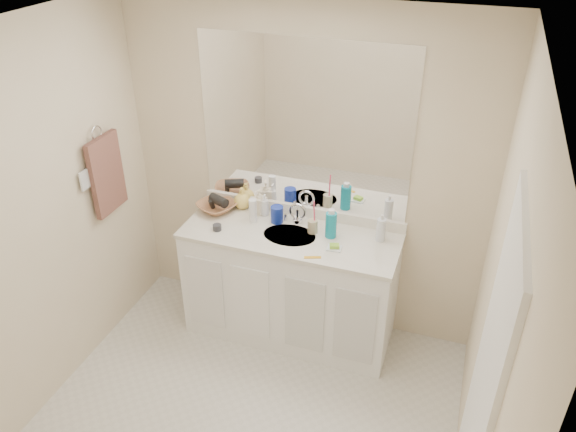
{
  "coord_description": "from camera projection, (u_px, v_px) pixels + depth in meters",
  "views": [
    {
      "loc": [
        1.06,
        -2.08,
        2.97
      ],
      "look_at": [
        0.0,
        0.97,
        1.05
      ],
      "focal_mm": 35.0,
      "sensor_mm": 36.0,
      "label": 1
    }
  ],
  "objects": [
    {
      "name": "extra_white_bottle",
      "position": [
        253.0,
        211.0,
        3.98
      ],
      "size": [
        0.06,
        0.06,
        0.18
      ],
      "primitive_type": "cylinder",
      "rotation": [
        0.0,
        0.0,
        0.01
      ],
      "color": "white",
      "rests_on": "countertop"
    },
    {
      "name": "mirror",
      "position": [
        304.0,
        128.0,
        3.76
      ],
      "size": [
        1.48,
        0.01,
        1.2
      ],
      "primitive_type": "cube",
      "color": "white",
      "rests_on": "wall_back"
    },
    {
      "name": "dark_jar",
      "position": [
        217.0,
        227.0,
        3.92
      ],
      "size": [
        0.08,
        0.08,
        0.04
      ],
      "primitive_type": "cylinder",
      "rotation": [
        0.0,
        0.0,
        -0.41
      ],
      "color": "#2B2C31",
      "rests_on": "countertop"
    },
    {
      "name": "blue_mug",
      "position": [
        277.0,
        214.0,
        3.99
      ],
      "size": [
        0.1,
        0.1,
        0.12
      ],
      "primitive_type": "cylinder",
      "rotation": [
        0.0,
        0.0,
        0.15
      ],
      "color": "#162B99",
      "rests_on": "countertop"
    },
    {
      "name": "soap_bottle_cream",
      "position": [
        259.0,
        201.0,
        4.09
      ],
      "size": [
        0.11,
        0.11,
        0.19
      ],
      "primitive_type": "imported",
      "rotation": [
        0.0,
        0.0,
        -0.36
      ],
      "color": "#F4E6C7",
      "rests_on": "countertop"
    },
    {
      "name": "backsplash",
      "position": [
        302.0,
        211.0,
        4.08
      ],
      "size": [
        1.52,
        0.03,
        0.08
      ],
      "primitive_type": "cube",
      "color": "white",
      "rests_on": "countertop"
    },
    {
      "name": "ceiling",
      "position": [
        209.0,
        46.0,
        2.28
      ],
      "size": [
        2.6,
        2.6,
        0.02
      ],
      "primitive_type": "cube",
      "color": "white",
      "rests_on": "wall_back"
    },
    {
      "name": "mouthwash_bottle",
      "position": [
        331.0,
        225.0,
        3.81
      ],
      "size": [
        0.09,
        0.09,
        0.18
      ],
      "primitive_type": "cylinder",
      "rotation": [
        0.0,
        0.0,
        0.18
      ],
      "color": "#0D88A0",
      "rests_on": "countertop"
    },
    {
      "name": "door",
      "position": [
        475.0,
        421.0,
        2.39
      ],
      "size": [
        0.02,
        0.82,
        2.0
      ],
      "primitive_type": "cube",
      "color": "white",
      "rests_on": "floor"
    },
    {
      "name": "faucet",
      "position": [
        298.0,
        216.0,
        3.99
      ],
      "size": [
        0.02,
        0.02,
        0.11
      ],
      "primitive_type": "cylinder",
      "color": "silver",
      "rests_on": "countertop"
    },
    {
      "name": "wall_back",
      "position": [
        303.0,
        175.0,
        3.95
      ],
      "size": [
        2.6,
        0.02,
        2.4
      ],
      "primitive_type": "cube",
      "color": "beige",
      "rests_on": "floor"
    },
    {
      "name": "wicker_basket",
      "position": [
        217.0,
        207.0,
        4.15
      ],
      "size": [
        0.36,
        0.36,
        0.07
      ],
      "primitive_type": "imported",
      "rotation": [
        0.0,
        0.0,
        -0.43
      ],
      "color": "#9B623E",
      "rests_on": "countertop"
    },
    {
      "name": "wall_right",
      "position": [
        489.0,
        340.0,
        2.53
      ],
      "size": [
        0.02,
        2.6,
        2.4
      ],
      "primitive_type": "cube",
      "color": "beige",
      "rests_on": "floor"
    },
    {
      "name": "toothbrush",
      "position": [
        314.0,
        214.0,
        3.83
      ],
      "size": [
        0.01,
        0.04,
        0.21
      ],
      "primitive_type": "cylinder",
      "rotation": [
        0.14,
        0.0,
        -0.08
      ],
      "color": "#FF436B",
      "rests_on": "tan_cup"
    },
    {
      "name": "green_soap",
      "position": [
        334.0,
        246.0,
        3.71
      ],
      "size": [
        0.07,
        0.06,
        0.02
      ],
      "primitive_type": "cube",
      "rotation": [
        0.0,
        0.0,
        0.32
      ],
      "color": "#8BC730",
      "rests_on": "soap_dish"
    },
    {
      "name": "clear_pump_bottle",
      "position": [
        381.0,
        230.0,
        3.78
      ],
      "size": [
        0.06,
        0.06,
        0.16
      ],
      "primitive_type": "cylinder",
      "rotation": [
        0.0,
        0.0,
        -0.05
      ],
      "color": "white",
      "rests_on": "countertop"
    },
    {
      "name": "sink_basin",
      "position": [
        289.0,
        237.0,
        3.88
      ],
      "size": [
        0.37,
        0.37,
        0.02
      ],
      "primitive_type": "cylinder",
      "color": "#B7AAA0",
      "rests_on": "countertop"
    },
    {
      "name": "vanity_cabinet",
      "position": [
        290.0,
        286.0,
        4.12
      ],
      "size": [
        1.5,
        0.55,
        0.85
      ],
      "primitive_type": "cube",
      "color": "white",
      "rests_on": "floor"
    },
    {
      "name": "hand_towel",
      "position": [
        107.0,
        174.0,
        3.85
      ],
      "size": [
        0.04,
        0.32,
        0.55
      ],
      "primitive_type": "cube",
      "color": "#4F312A",
      "rests_on": "towel_ring"
    },
    {
      "name": "wall_left",
      "position": [
        22.0,
        237.0,
        3.26
      ],
      "size": [
        0.02,
        2.6,
        2.4
      ],
      "primitive_type": "cube",
      "color": "beige",
      "rests_on": "floor"
    },
    {
      "name": "hair_dryer",
      "position": [
        219.0,
        200.0,
        4.11
      ],
      "size": [
        0.16,
        0.13,
        0.07
      ],
      "primitive_type": "cylinder",
      "rotation": [
        0.0,
        1.57,
        -0.41
      ],
      "color": "black",
      "rests_on": "wicker_basket"
    },
    {
      "name": "towel_ring",
      "position": [
        97.0,
        133.0,
        3.7
      ],
      "size": [
        0.01,
        0.11,
        0.11
      ],
      "primitive_type": "torus",
      "rotation": [
        0.0,
        1.57,
        0.0
      ],
      "color": "silver",
      "rests_on": "wall_left"
    },
    {
      "name": "orange_comb",
      "position": [
        313.0,
        257.0,
        3.64
      ],
      "size": [
        0.11,
        0.06,
        0.0
      ],
      "primitive_type": "cube",
      "rotation": [
        0.0,
        0.0,
        0.35
      ],
      "color": "orange",
      "rests_on": "countertop"
    },
    {
      "name": "soap_dish",
      "position": [
        334.0,
        248.0,
        3.72
      ],
      "size": [
        0.1,
        0.08,
        0.01
      ],
      "primitive_type": "cube",
      "rotation": [
        0.0,
        0.0,
        0.08
      ],
      "color": "white",
      "rests_on": "countertop"
    },
    {
      "name": "switch_plate",
      "position": [
        85.0,
        180.0,
        3.67
      ],
      "size": [
        0.01,
        0.08,
        0.13
      ],
      "primitive_type": "cube",
      "color": "silver",
      "rests_on": "wall_left"
    },
    {
      "name": "soap_bottle_yellow",
      "position": [
        242.0,
        198.0,
        4.16
      ],
      "size": [
        0.16,
        0.16,
        0.16
      ],
      "primitive_type": "imported",
      "rotation": [
        0.0,
        0.0,
        0.32
      ],
      "color": "#F6D45F",
      "rests_on": "countertop"
    },
    {
      "name": "countertop",
      "position": [
        290.0,
        235.0,
        3.9
      ],
      "size": [
        1.52,
        0.57,
        0.03
      ],
      "primitive_type": "cube",
      "color": "silver",
      "rests_on": "vanity_cabinet"
    },
    {
      "name": "soap_bottle_white",
      "position": [
        265.0,
        205.0,
        4.07
      ],
      "size": [
        0.07,
        0.07,
        0.17
      ],
      "primitive_type": "imported",
      "rotation": [
        0.0,
        0.0,
        0.02
      ],
      "color": "white",
      "rests_on": "countertop"
    },
    {
      "name": "tan_cup",
      "position": [
        313.0,
        226.0,
        3.88
      ],
      "size": [
        0.07,
        0.07,
        0.1
      ],
      "primitive_type": "cylinder",
      "rotation": [
        0.0,
        0.0,
        -0.05
      ],
      "color": "tan",
      "rests_on": "countertop"
    }
  ]
}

